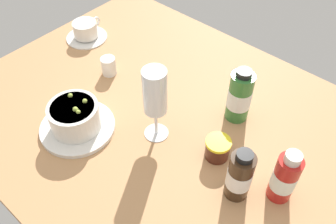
{
  "coord_description": "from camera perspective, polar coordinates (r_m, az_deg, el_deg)",
  "views": [
    {
      "loc": [
        42.88,
        -47.29,
        70.2
      ],
      "look_at": [
        2.29,
        -1.1,
        4.38
      ],
      "focal_mm": 38.27,
      "sensor_mm": 36.0,
      "label": 1
    }
  ],
  "objects": [
    {
      "name": "ground_plane",
      "position": [
        0.96,
        -0.59,
        -1.38
      ],
      "size": [
        110.0,
        84.0,
        3.0
      ],
      "primitive_type": "cube",
      "color": "#B27F51"
    },
    {
      "name": "porridge_bowl",
      "position": [
        0.92,
        -14.55,
        -1.01
      ],
      "size": [
        19.09,
        19.09,
        8.92
      ],
      "color": "silver",
      "rests_on": "ground_plane"
    },
    {
      "name": "coffee_cup",
      "position": [
        1.23,
        -12.95,
        12.46
      ],
      "size": [
        13.45,
        13.45,
        5.84
      ],
      "color": "silver",
      "rests_on": "ground_plane"
    },
    {
      "name": "creamer_jug",
      "position": [
        1.07,
        -9.43,
        7.31
      ],
      "size": [
        4.52,
        5.07,
        5.92
      ],
      "color": "silver",
      "rests_on": "ground_plane"
    },
    {
      "name": "wine_glass",
      "position": [
        0.81,
        -2.09,
        2.8
      ],
      "size": [
        6.19,
        6.19,
        20.56
      ],
      "color": "white",
      "rests_on": "ground_plane"
    },
    {
      "name": "jam_jar",
      "position": [
        0.86,
        7.9,
        -5.76
      ],
      "size": [
        6.1,
        6.1,
        5.42
      ],
      "color": "#471F14",
      "rests_on": "ground_plane"
    },
    {
      "name": "sauce_bottle_brown",
      "position": [
        0.77,
        11.32,
        -9.92
      ],
      "size": [
        5.41,
        5.41,
        14.21
      ],
      "color": "#382314",
      "rests_on": "ground_plane"
    },
    {
      "name": "sauce_bottle_red",
      "position": [
        0.79,
        18.07,
        -9.92
      ],
      "size": [
        5.3,
        5.3,
        14.49
      ],
      "color": "#B21E19",
      "rests_on": "ground_plane"
    },
    {
      "name": "sauce_bottle_green",
      "position": [
        0.92,
        11.32,
        2.46
      ],
      "size": [
        6.09,
        6.09,
        15.55
      ],
      "color": "#337233",
      "rests_on": "ground_plane"
    }
  ]
}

